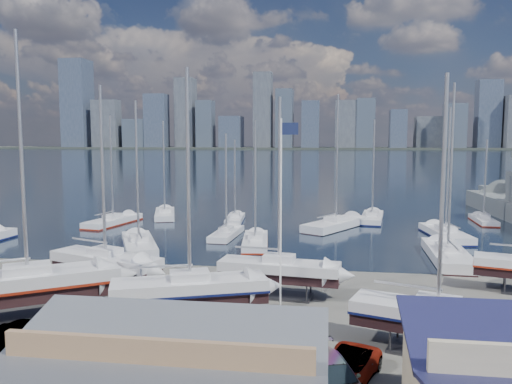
# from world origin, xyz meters

# --- Properties ---
(ground) EXTENTS (1400.00, 1400.00, 0.00)m
(ground) POSITION_xyz_m (0.00, -10.00, 0.00)
(ground) COLOR #605E59
(ground) RESTS_ON ground
(water) EXTENTS (1400.00, 600.00, 0.40)m
(water) POSITION_xyz_m (0.00, 300.00, -0.15)
(water) COLOR #1A2C3C
(water) RESTS_ON ground
(far_shore) EXTENTS (1400.00, 80.00, 2.20)m
(far_shore) POSITION_xyz_m (0.00, 560.00, 1.10)
(far_shore) COLOR #2D332D
(far_shore) RESTS_ON ground
(skyline) EXTENTS (639.14, 43.80, 107.69)m
(skyline) POSITION_xyz_m (-7.83, 553.76, 39.09)
(skyline) COLOR #475166
(skyline) RESTS_ON far_shore
(sailboat_cradle_1) EXTENTS (11.03, 8.89, 17.95)m
(sailboat_cradle_1) POSITION_xyz_m (-12.54, -14.46, 2.17)
(sailboat_cradle_1) COLOR #2D2D33
(sailboat_cradle_1) RESTS_ON ground
(sailboat_cradle_2) EXTENTS (9.65, 5.84, 15.31)m
(sailboat_cradle_2) POSITION_xyz_m (-10.41, -7.86, 2.04)
(sailboat_cradle_2) COLOR #2D2D33
(sailboat_cradle_2) RESTS_ON ground
(sailboat_cradle_3) EXTENTS (9.97, 5.90, 15.60)m
(sailboat_cradle_3) POSITION_xyz_m (-2.19, -13.62, 2.05)
(sailboat_cradle_3) COLOR #2D2D33
(sailboat_cradle_3) RESTS_ON ground
(sailboat_cradle_4) EXTENTS (8.91, 3.45, 14.31)m
(sailboat_cradle_4) POSITION_xyz_m (2.80, -7.80, 1.99)
(sailboat_cradle_4) COLOR #2D2D33
(sailboat_cradle_4) RESTS_ON ground
(sailboat_cradle_5) EXTENTS (9.33, 5.32, 14.66)m
(sailboat_cradle_5) POSITION_xyz_m (12.03, -16.36, 2.00)
(sailboat_cradle_5) COLOR #2D2D33
(sailboat_cradle_5) RESTS_ON ground
(sailboat_moored_1) EXTENTS (4.70, 10.51, 15.18)m
(sailboat_moored_1) POSITION_xyz_m (-22.17, 19.58, 0.31)
(sailboat_moored_1) COLOR black
(sailboat_moored_1) RESTS_ON water
(sailboat_moored_2) EXTENTS (5.56, 10.08, 14.66)m
(sailboat_moored_2) POSITION_xyz_m (-17.34, 26.57, 0.32)
(sailboat_moored_2) COLOR black
(sailboat_moored_2) RESTS_ON water
(sailboat_moored_3) EXTENTS (7.34, 10.95, 16.00)m
(sailboat_moored_3) POSITION_xyz_m (-13.18, 5.84, 0.31)
(sailboat_moored_3) COLOR black
(sailboat_moored_3) RESTS_ON water
(sailboat_moored_4) EXTENTS (2.81, 8.46, 12.59)m
(sailboat_moored_4) POSITION_xyz_m (-5.40, 13.20, 0.32)
(sailboat_moored_4) COLOR black
(sailboat_moored_4) RESTS_ON water
(sailboat_moored_5) EXTENTS (2.92, 8.10, 11.86)m
(sailboat_moored_5) POSITION_xyz_m (-6.47, 24.29, 0.31)
(sailboat_moored_5) COLOR black
(sailboat_moored_5) RESTS_ON water
(sailboat_moored_6) EXTENTS (3.69, 9.55, 13.92)m
(sailboat_moored_6) POSITION_xyz_m (-1.41, 9.18, 0.31)
(sailboat_moored_6) COLOR black
(sailboat_moored_6) RESTS_ON water
(sailboat_moored_7) EXTENTS (8.85, 11.79, 17.76)m
(sailboat_moored_7) POSITION_xyz_m (7.30, 20.84, 0.32)
(sailboat_moored_7) COLOR black
(sailboat_moored_7) RESTS_ON water
(sailboat_moored_8) EXTENTS (4.07, 10.14, 14.74)m
(sailboat_moored_8) POSITION_xyz_m (12.39, 27.55, 0.31)
(sailboat_moored_8) COLOR black
(sailboat_moored_8) RESTS_ON water
(sailboat_moored_9) EXTENTS (3.63, 11.54, 17.26)m
(sailboat_moored_9) POSITION_xyz_m (17.46, 5.27, 0.32)
(sailboat_moored_9) COLOR black
(sailboat_moored_9) RESTS_ON water
(sailboat_moored_10) EXTENTS (4.40, 10.80, 15.69)m
(sailboat_moored_10) POSITION_xyz_m (19.75, 16.45, 0.31)
(sailboat_moored_10) COLOR black
(sailboat_moored_10) RESTS_ON water
(sailboat_moored_11) EXTENTS (2.54, 8.04, 11.90)m
(sailboat_moored_11) POSITION_xyz_m (27.29, 28.14, 0.31)
(sailboat_moored_11) COLOR black
(sailboat_moored_11) RESTS_ON water
(car_b) EXTENTS (5.19, 2.70, 1.63)m
(car_b) POSITION_xyz_m (-9.37, -19.65, 0.81)
(car_b) COLOR gray
(car_b) RESTS_ON ground
(car_c) EXTENTS (3.96, 5.51, 1.39)m
(car_c) POSITION_xyz_m (7.17, -20.09, 0.70)
(car_c) COLOR gray
(car_c) RESTS_ON ground
(car_d) EXTENTS (3.99, 6.06, 1.63)m
(car_d) POSITION_xyz_m (6.46, -21.50, 0.82)
(car_d) COLOR gray
(car_d) RESTS_ON ground
(flagpole) EXTENTS (1.11, 0.12, 12.63)m
(flagpole) POSITION_xyz_m (3.40, -12.15, 7.31)
(flagpole) COLOR white
(flagpole) RESTS_ON ground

